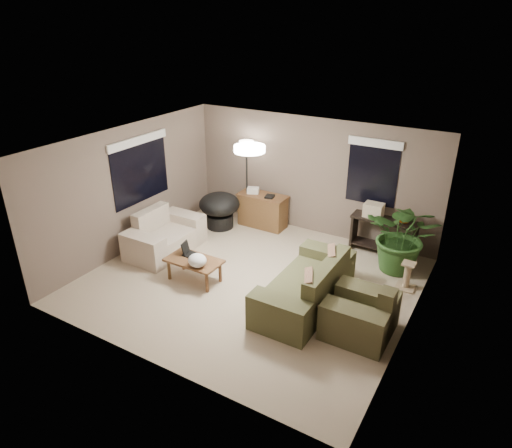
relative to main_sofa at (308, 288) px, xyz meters
The scene contains 20 objects.
room_shell 1.52m from the main_sofa, behind, with size 5.50×5.50×5.50m.
main_sofa is the anchor object (origin of this frame).
throw_pillows 0.44m from the main_sofa, ahead, with size 0.39×1.41×0.47m.
loveseat 3.28m from the main_sofa, behind, with size 0.90×1.60×0.85m.
armchair 1.04m from the main_sofa, 15.52° to the right, with size 0.95×1.00×0.85m.
coffee_table 2.08m from the main_sofa, behind, with size 1.00×0.55×0.42m.
laptop 2.24m from the main_sofa, behind, with size 0.39×0.26×0.24m.
plastic_bag 1.93m from the main_sofa, 164.59° to the right, with size 0.33×0.30×0.23m, color white.
desk 3.12m from the main_sofa, 133.40° to the left, with size 1.10×0.50×0.75m.
desk_papers 3.26m from the main_sofa, 135.54° to the left, with size 0.71×0.32×0.12m.
console_table 2.43m from the main_sofa, 76.81° to the left, with size 1.30×0.40×0.75m.
pumpkin 2.59m from the main_sofa, 69.05° to the left, with size 0.27×0.27×0.22m, color orange.
cardboard_box 2.45m from the main_sofa, 82.68° to the left, with size 0.36×0.27×0.27m, color beige.
papasan_chair 3.43m from the main_sofa, 149.44° to the left, with size 0.94×0.94×0.80m.
floor_lamp 3.62m from the main_sofa, 138.60° to the left, with size 0.32×0.32×1.91m.
ceiling_fixture 2.45m from the main_sofa, behind, with size 0.50×0.50×0.10m, color white.
houseplant 2.15m from the main_sofa, 61.05° to the left, with size 1.28×1.42×1.11m, color #2D5923.
cat_scratching_post 1.84m from the main_sofa, 45.37° to the left, with size 0.32×0.32×0.50m.
window_left 4.20m from the main_sofa, behind, with size 0.05×1.56×1.33m.
window_back 3.00m from the main_sofa, 87.21° to the left, with size 1.06×0.05×1.33m.
Camera 1 is at (3.66, -6.00, 4.40)m, focal length 32.00 mm.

